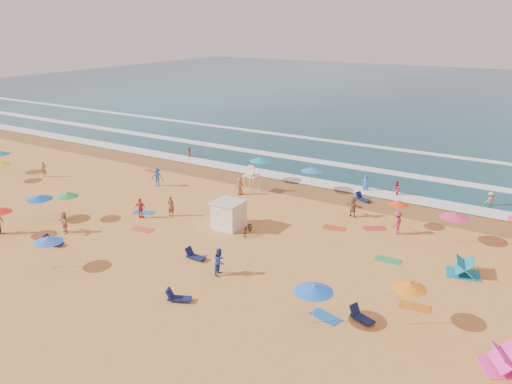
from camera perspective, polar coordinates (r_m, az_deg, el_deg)
The scene contains 13 objects.
ground at distance 38.28m, azimuth -6.90°, elevation -4.19°, with size 220.00×220.00×0.00m, color gold.
ocean at distance 114.53m, azimuth 20.45°, elevation 10.35°, with size 220.00×140.00×0.18m, color #0C4756.
wet_sand at distance 48.01m, azimuth 2.33°, elevation 0.82°, with size 220.00×220.00×0.00m, color olive.
surf_foam at distance 55.53m, azimuth 6.80°, elevation 3.33°, with size 200.00×18.70×0.05m.
cabana at distance 37.94m, azimuth -3.13°, elevation -2.66°, with size 2.00×2.00×2.00m, color white.
cabana_roof at distance 37.56m, azimuth -3.16°, elevation -1.16°, with size 2.20×2.20×0.12m, color silver.
bicycle at distance 36.94m, azimuth -0.95°, elevation -4.18°, with size 0.59×1.70×0.90m, color black.
lifeguard_stand at distance 45.83m, azimuth -0.52°, elevation 1.31°, with size 1.20×1.20×2.10m, color white, non-canonical shape.
beach_umbrellas at distance 37.26m, azimuth -3.71°, elevation -1.30°, with size 62.65×24.19×0.81m.
loungers at distance 32.78m, azimuth -0.34°, elevation -7.87°, with size 55.81×22.17×0.34m.
towels at distance 37.51m, azimuth -6.07°, elevation -4.63°, with size 37.26×21.09×0.03m.
popup_tents at distance 29.96m, azimuth 24.42°, elevation -11.60°, with size 5.70×10.65×1.20m.
beachgoers at distance 41.39m, azimuth -4.69°, elevation -1.10°, with size 41.19×26.22×2.12m.
Camera 1 is at (22.18, -27.35, 15.02)m, focal length 35.00 mm.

